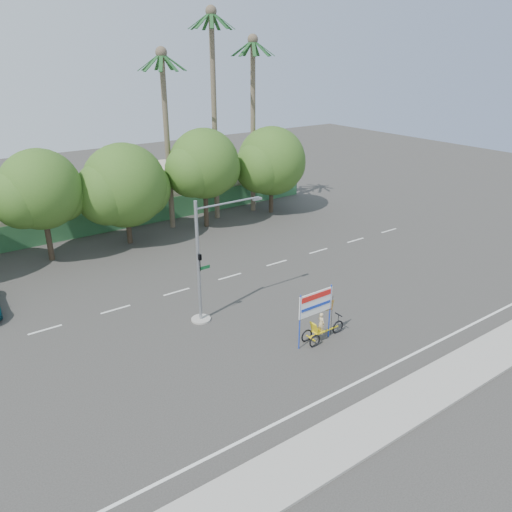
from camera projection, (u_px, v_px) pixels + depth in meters
ground at (279, 337)px, 26.58m from camera, size 120.00×120.00×0.00m
sidewalk_near at (389, 413)px, 20.91m from camera, size 50.00×2.40×0.12m
fence at (124, 217)px, 42.40m from camera, size 38.00×0.08×2.00m
building_right at (183, 184)px, 49.77m from camera, size 14.00×8.00×3.60m
tree_left at (40, 192)px, 34.45m from camera, size 6.66×5.60×8.07m
tree_center at (124, 188)px, 37.88m from camera, size 7.62×6.40×7.85m
tree_right at (204, 166)px, 41.33m from camera, size 6.90×5.80×8.36m
tree_far_right at (271, 163)px, 45.30m from camera, size 7.38×6.20×7.94m
palm_tall at (214, 98)px, 41.56m from camera, size 3.73×3.79×17.45m
palm_mid at (253, 108)px, 44.10m from camera, size 3.73×3.79×15.45m
palm_short at (166, 122)px, 39.76m from camera, size 3.73×3.79×14.45m
traffic_signal at (204, 272)px, 27.29m from camera, size 4.72×1.10×7.00m
trike_billboard at (319, 320)px, 25.78m from camera, size 3.16×0.72×3.11m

